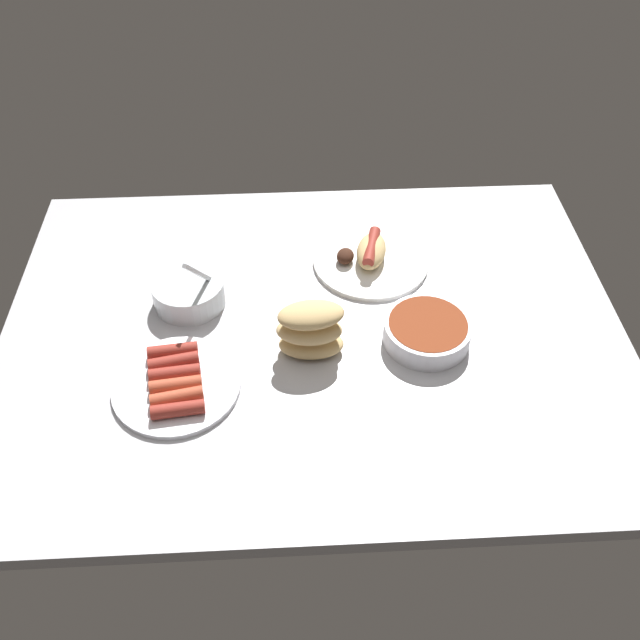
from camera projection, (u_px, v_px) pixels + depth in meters
ground_plane at (313, 332)px, 133.87cm from camera, size 120.00×90.00×3.00cm
bowl_coleslaw at (189, 290)px, 135.60cm from camera, size 14.41×14.41×15.12cm
bowl_chili at (427, 331)px, 128.64cm from camera, size 16.40×16.40×4.49cm
bread_stack at (310, 330)px, 124.74cm from camera, size 12.97×8.35×10.80cm
plate_sausages at (176, 383)px, 121.48cm from camera, size 22.93×22.93×3.49cm
plate_hotdog_assembled at (370, 257)px, 144.97cm from camera, size 24.55×24.55×5.61cm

